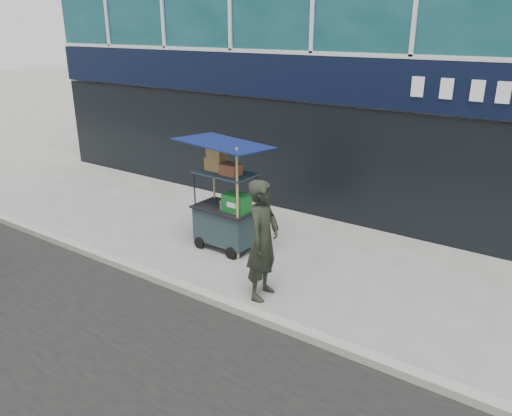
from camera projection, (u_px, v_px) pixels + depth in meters
The scene contains 4 objects.
ground at pixel (187, 284), 8.05m from camera, with size 80.00×80.00×0.00m, color slate.
curb at pixel (178, 286), 7.88m from camera, with size 80.00×0.18×0.12m, color gray.
vendor_cart at pixel (226, 211), 9.10m from camera, with size 1.56×1.13×2.08m.
vendor_man at pixel (263, 240), 7.39m from camera, with size 0.68×0.45×1.86m, color black.
Camera 1 is at (4.98, -5.22, 3.94)m, focal length 35.00 mm.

